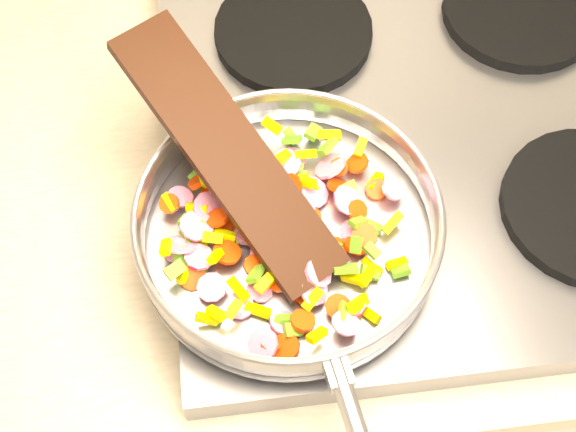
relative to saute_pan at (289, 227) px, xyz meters
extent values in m
cube|color=#939399|center=(0.18, 0.15, -0.07)|extent=(0.60, 0.60, 0.04)
cylinder|color=black|center=(0.04, 0.01, -0.04)|extent=(0.19, 0.19, 0.02)
cylinder|color=black|center=(0.04, 0.29, -0.04)|extent=(0.19, 0.19, 0.02)
cylinder|color=black|center=(0.32, 0.29, -0.04)|extent=(0.19, 0.19, 0.02)
cylinder|color=#9E9EA5|center=(0.00, 0.00, -0.03)|extent=(0.30, 0.30, 0.01)
torus|color=#9E9EA5|center=(0.00, 0.00, 0.00)|extent=(0.34, 0.34, 0.05)
torus|color=#9E9EA5|center=(0.00, 0.00, 0.02)|extent=(0.30, 0.30, 0.01)
cube|color=#9E9EA5|center=(0.02, -0.16, 0.01)|extent=(0.03, 0.03, 0.02)
cube|color=#5D9820|center=(-0.01, 0.08, -0.01)|extent=(0.02, 0.02, 0.01)
cylinder|color=#DC1561|center=(-0.04, 0.01, -0.02)|extent=(0.03, 0.03, 0.01)
cylinder|color=#DC1561|center=(-0.03, -0.02, -0.01)|extent=(0.05, 0.05, 0.02)
cylinder|color=#DC1561|center=(0.04, -0.11, 0.00)|extent=(0.04, 0.04, 0.01)
cube|color=#DED200|center=(-0.03, -0.06, 0.00)|extent=(0.02, 0.02, 0.01)
cube|color=#5D9820|center=(-0.04, -0.05, 0.00)|extent=(0.02, 0.02, 0.02)
cylinder|color=#EF3806|center=(-0.03, -0.11, -0.02)|extent=(0.03, 0.03, 0.01)
cube|color=#DED200|center=(0.01, -0.11, 0.00)|extent=(0.02, 0.02, 0.02)
cube|color=#DED200|center=(-0.01, -0.01, 0.00)|extent=(0.02, 0.02, 0.01)
cube|color=#5D9820|center=(-0.09, 0.01, -0.01)|extent=(0.02, 0.02, 0.02)
cylinder|color=#EF3806|center=(0.00, 0.04, 0.00)|extent=(0.03, 0.03, 0.02)
cylinder|color=#EF3806|center=(0.04, -0.09, -0.01)|extent=(0.03, 0.03, 0.02)
cube|color=#DED200|center=(0.02, 0.05, 0.00)|extent=(0.02, 0.02, 0.02)
cube|color=#DED200|center=(0.09, 0.09, 0.00)|extent=(0.02, 0.02, 0.01)
cube|color=#DED200|center=(0.01, -0.08, -0.01)|extent=(0.02, 0.02, 0.02)
cylinder|color=#EF3806|center=(-0.07, 0.06, -0.01)|extent=(0.02, 0.03, 0.01)
cube|color=#5D9820|center=(0.10, -0.05, -0.02)|extent=(0.02, 0.02, 0.01)
cylinder|color=#EF3806|center=(0.01, 0.05, -0.02)|extent=(0.03, 0.03, 0.02)
cylinder|color=#DC1561|center=(-0.04, -0.11, -0.01)|extent=(0.04, 0.04, 0.02)
cube|color=#5D9820|center=(-0.09, -0.02, -0.02)|extent=(0.01, 0.02, 0.01)
cylinder|color=#DC1561|center=(0.02, -0.07, -0.01)|extent=(0.04, 0.04, 0.02)
cylinder|color=#DC1561|center=(-0.09, 0.01, 0.00)|extent=(0.05, 0.05, 0.01)
cube|color=#DED200|center=(-0.03, 0.04, -0.01)|extent=(0.03, 0.02, 0.01)
cylinder|color=#DC1561|center=(-0.04, -0.06, -0.02)|extent=(0.04, 0.04, 0.01)
cube|color=#DED200|center=(-0.08, 0.07, 0.00)|extent=(0.02, 0.02, 0.01)
cube|color=#DED200|center=(-0.08, -0.08, 0.00)|extent=(0.02, 0.02, 0.02)
cube|color=#5D9820|center=(-0.02, 0.06, 0.00)|extent=(0.03, 0.02, 0.01)
cube|color=#5D9820|center=(0.02, 0.07, -0.02)|extent=(0.02, 0.02, 0.01)
cube|color=#5D9820|center=(-0.01, 0.02, -0.02)|extent=(0.02, 0.02, 0.01)
cube|color=#5D9820|center=(0.08, 0.00, -0.02)|extent=(0.02, 0.02, 0.01)
cube|color=#5D9820|center=(0.06, -0.03, 0.00)|extent=(0.02, 0.02, 0.02)
cylinder|color=#DC1561|center=(-0.06, -0.07, -0.02)|extent=(0.04, 0.04, 0.01)
cube|color=#5D9820|center=(0.04, 0.12, -0.01)|extent=(0.02, 0.02, 0.01)
cylinder|color=#DC1561|center=(0.06, 0.03, -0.01)|extent=(0.03, 0.03, 0.02)
cylinder|color=#EF3806|center=(-0.09, 0.07, -0.01)|extent=(0.03, 0.03, 0.02)
cylinder|color=#EF3806|center=(0.06, 0.07, -0.01)|extent=(0.03, 0.03, 0.02)
cube|color=#DED200|center=(-0.11, 0.05, -0.01)|extent=(0.02, 0.02, 0.01)
cylinder|color=#DC1561|center=(0.05, -0.09, -0.01)|extent=(0.04, 0.04, 0.01)
cube|color=#5D9820|center=(0.08, -0.04, 0.00)|extent=(0.02, 0.02, 0.01)
cylinder|color=#DC1561|center=(0.05, 0.07, -0.01)|extent=(0.03, 0.04, 0.03)
cube|color=#DED200|center=(0.00, 0.02, 0.00)|extent=(0.02, 0.01, 0.02)
cube|color=#DED200|center=(0.00, 0.08, 0.00)|extent=(0.02, 0.02, 0.02)
cube|color=#DED200|center=(-0.09, 0.00, -0.02)|extent=(0.02, 0.02, 0.02)
cylinder|color=#DC1561|center=(-0.08, -0.05, -0.01)|extent=(0.03, 0.03, 0.01)
cube|color=#DED200|center=(-0.03, 0.08, -0.01)|extent=(0.03, 0.02, 0.02)
cube|color=#DED200|center=(-0.11, -0.03, -0.02)|extent=(0.02, 0.03, 0.01)
cube|color=#DED200|center=(0.03, 0.05, -0.01)|extent=(0.02, 0.02, 0.02)
cylinder|color=#EF3806|center=(0.01, 0.05, 0.00)|extent=(0.03, 0.04, 0.03)
cylinder|color=#EF3806|center=(-0.01, 0.08, -0.02)|extent=(0.03, 0.03, 0.02)
cube|color=#DED200|center=(0.10, 0.05, -0.02)|extent=(0.02, 0.02, 0.01)
cube|color=#DED200|center=(-0.04, -0.08, -0.01)|extent=(0.03, 0.02, 0.01)
cube|color=#5D9820|center=(-0.05, 0.08, 0.00)|extent=(0.02, 0.02, 0.02)
cube|color=#DED200|center=(0.10, 0.00, -0.01)|extent=(0.02, 0.02, 0.02)
cylinder|color=#EF3806|center=(0.00, -0.10, -0.01)|extent=(0.03, 0.03, 0.01)
cube|color=#5D9820|center=(-0.05, 0.01, -0.02)|extent=(0.02, 0.02, 0.01)
cube|color=#DED200|center=(-0.04, 0.07, -0.01)|extent=(0.02, 0.03, 0.01)
cylinder|color=#DC1561|center=(0.02, 0.02, -0.01)|extent=(0.04, 0.04, 0.02)
cube|color=#5D9820|center=(0.04, -0.09, -0.01)|extent=(0.02, 0.02, 0.01)
cube|color=#DED200|center=(0.05, -0.09, 0.00)|extent=(0.02, 0.02, 0.02)
cube|color=#DED200|center=(0.02, 0.00, -0.01)|extent=(0.03, 0.02, 0.01)
cube|color=#DED200|center=(0.07, -0.09, -0.02)|extent=(0.02, 0.02, 0.02)
cube|color=#5D9820|center=(0.02, 0.08, -0.02)|extent=(0.02, 0.02, 0.01)
cube|color=#5D9820|center=(-0.08, -0.08, -0.02)|extent=(0.02, 0.02, 0.02)
cube|color=#5D9820|center=(0.01, -0.02, -0.02)|extent=(0.02, 0.02, 0.02)
cube|color=#5D9820|center=(0.02, 0.10, 0.00)|extent=(0.02, 0.02, 0.02)
cylinder|color=#DC1561|center=(-0.11, 0.00, -0.01)|extent=(0.03, 0.04, 0.02)
cube|color=#5D9820|center=(-0.06, 0.04, -0.02)|extent=(0.02, 0.01, 0.02)
cylinder|color=#DC1561|center=(-0.09, -0.02, -0.01)|extent=(0.04, 0.04, 0.01)
cylinder|color=#DC1561|center=(0.01, 0.09, -0.02)|extent=(0.04, 0.04, 0.01)
cube|color=#DED200|center=(-0.12, -0.01, 0.00)|extent=(0.01, 0.02, 0.02)
cube|color=#DED200|center=(0.00, 0.12, 0.00)|extent=(0.02, 0.02, 0.02)
cylinder|color=#EF3806|center=(-0.10, -0.03, -0.02)|extent=(0.04, 0.04, 0.02)
cylinder|color=#EF3806|center=(-0.12, 0.04, -0.01)|extent=(0.03, 0.03, 0.02)
cylinder|color=#DC1561|center=(0.01, 0.08, -0.01)|extent=(0.04, 0.04, 0.01)
cube|color=#5D9820|center=(0.01, -0.02, -0.01)|extent=(0.02, 0.02, 0.01)
cube|color=#DED200|center=(0.08, -0.05, -0.02)|extent=(0.02, 0.02, 0.01)
cube|color=#5D9820|center=(-0.11, -0.02, -0.01)|extent=(0.02, 0.02, 0.02)
cube|color=#5D9820|center=(0.07, -0.05, -0.01)|extent=(0.02, 0.02, 0.02)
cube|color=#DED200|center=(-0.06, -0.08, 0.00)|extent=(0.02, 0.02, 0.01)
cube|color=#5D9820|center=(0.05, -0.05, 0.00)|extent=(0.02, 0.01, 0.01)
cylinder|color=#EF3806|center=(0.10, 0.04, -0.02)|extent=(0.03, 0.03, 0.01)
cube|color=#DED200|center=(-0.07, -0.02, 0.00)|extent=(0.02, 0.02, 0.02)
cylinder|color=#EF3806|center=(-0.04, 0.07, 0.00)|extent=(0.03, 0.03, 0.02)
cube|color=#5D9820|center=(-0.01, -0.09, -0.02)|extent=(0.02, 0.01, 0.01)
cylinder|color=#EF3806|center=(-0.02, -0.05, -0.01)|extent=(0.03, 0.03, 0.02)
cylinder|color=#EF3806|center=(-0.01, 0.00, -0.02)|extent=(0.03, 0.03, 0.03)
cube|color=#DED200|center=(0.03, 0.09, -0.01)|extent=(0.03, 0.02, 0.02)
cylinder|color=#DC1561|center=(0.03, 0.04, -0.01)|extent=(0.03, 0.04, 0.03)
cube|color=#DED200|center=(0.07, -0.06, -0.01)|extent=(0.02, 0.03, 0.02)
cube|color=#5D9820|center=(0.02, 0.12, -0.02)|extent=(0.02, 0.02, 0.01)
cylinder|color=#DC1561|center=(0.01, 0.00, -0.01)|extent=(0.03, 0.03, 0.02)
cylinder|color=#DC1561|center=(-0.11, 0.00, -0.01)|extent=(0.05, 0.04, 0.03)
cube|color=#5D9820|center=(0.07, 0.04, -0.01)|extent=(0.02, 0.02, 0.01)
cylinder|color=#EF3806|center=(-0.02, -0.12, -0.02)|extent=(0.04, 0.04, 0.02)
cylinder|color=#EF3806|center=(0.07, 0.02, -0.01)|extent=(0.03, 0.02, 0.02)
cylinder|color=#EF3806|center=(0.05, -0.02, -0.02)|extent=(0.03, 0.03, 0.01)
cylinder|color=#EF3806|center=(0.07, -0.01, -0.01)|extent=(0.03, 0.03, 0.01)
cube|color=#DED200|center=(-0.09, -0.08, -0.01)|extent=(0.02, 0.01, 0.02)
cylinder|color=#EF3806|center=(-0.07, 0.02, -0.01)|extent=(0.03, 0.03, 0.01)
cylinder|color=#DC1561|center=(-0.08, 0.04, -0.01)|extent=(0.04, 0.04, 0.03)
cylinder|color=#DC1561|center=(0.02, -0.05, 0.00)|extent=(0.04, 0.04, 0.03)
cube|color=#DED200|center=(-0.08, 0.00, 0.00)|extent=(0.02, 0.02, 0.01)
cylinder|color=#EF3806|center=(0.06, 0.05, -0.01)|extent=(0.04, 0.04, 0.02)
cube|color=#5D9820|center=(-0.02, 0.10, -0.01)|extent=(0.02, 0.02, 0.02)
cube|color=#5D9820|center=(0.05, 0.09, 0.00)|extent=(0.03, 0.03, 0.01)
cylinder|color=#DC1561|center=(-0.11, 0.00, -0.01)|extent=(0.03, 0.03, 0.02)
cube|color=#5D9820|center=(-0.10, 0.01, -0.01)|extent=(0.02, 0.02, 0.02)
cylinder|color=#EF3806|center=(-0.06, 0.03, -0.02)|extent=(0.03, 0.03, 0.01)
cylinder|color=#EF3806|center=(0.07, -0.02, -0.02)|extent=(0.03, 0.03, 0.02)
cylinder|color=#DC1561|center=(-0.02, 0.06, -0.02)|extent=(0.03, 0.03, 0.02)
cylinder|color=#EF3806|center=(0.01, -0.06, -0.01)|extent=(0.03, 0.03, 0.02)
cube|color=#DED200|center=(0.06, 0.11, 0.00)|extent=(0.03, 0.02, 0.02)
cube|color=#5D9820|center=(-0.10, 0.03, -0.01)|extent=(0.02, 0.02, 0.01)
cylinder|color=#EF3806|center=(-0.01, 0.06, -0.01)|extent=(0.03, 0.03, 0.03)
cylinder|color=#EF3806|center=(-0.02, 0.02, 0.00)|extent=(0.02, 0.02, 0.01)
cylinder|color=#EF3806|center=(-0.04, -0.04, -0.01)|extent=(0.03, 0.03, 0.01)
cube|color=#DED200|center=(-0.09, 0.04, -0.01)|extent=(0.02, 0.02, 0.01)
cube|color=#DED200|center=(-0.06, 0.01, -0.01)|extent=(0.02, 0.02, 0.01)
cube|color=#5D9820|center=(0.07, 0.00, -0.01)|extent=(0.02, 0.02, 0.02)
cube|color=#DED200|center=(0.10, -0.04, -0.02)|extent=(0.02, 0.02, 0.01)
cube|color=#5D9820|center=(-0.08, 0.07, -0.01)|extent=(0.02, 0.02, 0.02)
cylinder|color=#EF3806|center=(-0.02, -0.02, -0.02)|extent=(0.03, 0.03, 0.02)
cylinder|color=#EF3806|center=(-0.07, 0.03, -0.01)|extent=(0.02, 0.02, 0.02)
cube|color=#5D9820|center=(-0.01, -0.10, -0.01)|extent=(0.02, 0.02, 0.01)
cube|color=#DED200|center=(-0.06, -0.06, -0.01)|extent=(0.02, 0.03, 0.02)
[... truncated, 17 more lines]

